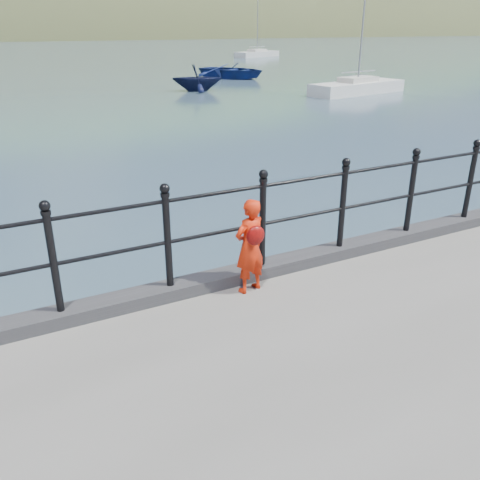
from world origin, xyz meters
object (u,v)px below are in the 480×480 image
launch_navy (197,78)px  sailboat_near (357,88)px  child (250,246)px  railing (217,221)px  launch_blue (232,71)px  sailboat_far (257,54)px

launch_navy → sailboat_near: 10.06m
child → launch_navy: size_ratio=0.36×
railing → launch_blue: (16.90, 32.91, -1.24)m
launch_blue → launch_navy: size_ratio=1.81×
railing → launch_navy: bearing=67.3°
launch_blue → sailboat_near: sailboat_near is taller
child → sailboat_near: size_ratio=0.12×
railing → child: bearing=-47.2°
railing → launch_blue: size_ratio=3.22×
launch_blue → launch_navy: (-5.90, -6.68, 0.23)m
railing → sailboat_near: size_ratio=1.94×
launch_navy → sailboat_far: bearing=-14.5°
railing → child: 0.47m
launch_navy → sailboat_near: sailboat_near is taller
launch_navy → sailboat_far: 39.22m
railing → sailboat_far: (33.55, 58.30, -1.48)m
railing → launch_navy: size_ratio=5.84×
child → sailboat_near: bearing=-145.7°
launch_blue → sailboat_far: bearing=28.4°
sailboat_far → railing: bearing=-142.7°
launch_navy → sailboat_near: size_ratio=0.33×
sailboat_near → sailboat_far: 40.50m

